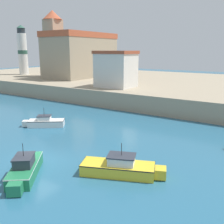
{
  "coord_description": "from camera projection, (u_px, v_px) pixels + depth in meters",
  "views": [
    {
      "loc": [
        15.57,
        -12.92,
        8.59
      ],
      "look_at": [
        0.22,
        10.29,
        2.0
      ],
      "focal_mm": 42.0,
      "sensor_mm": 36.0,
      "label": 1
    }
  ],
  "objects": [
    {
      "name": "ground_plane",
      "position": [
        38.0,
        161.0,
        20.82
      ],
      "size": [
        200.0,
        200.0,
        0.0
      ],
      "primitive_type": "plane",
      "color": "#28607F"
    },
    {
      "name": "quay_seawall",
      "position": [
        190.0,
        88.0,
        51.98
      ],
      "size": [
        120.0,
        40.0,
        2.57
      ],
      "primitive_type": "cube",
      "color": "gray",
      "rests_on": "ground"
    },
    {
      "name": "motorboat_green_2",
      "position": [
        25.0,
        169.0,
        18.15
      ],
      "size": [
        4.23,
        4.95,
        2.45
      ],
      "color": "#237A4C",
      "rests_on": "ground"
    },
    {
      "name": "motorboat_white_3",
      "position": [
        45.0,
        122.0,
        30.19
      ],
      "size": [
        4.52,
        3.75,
        2.19
      ],
      "color": "white",
      "rests_on": "ground"
    },
    {
      "name": "motorboat_yellow_4",
      "position": [
        121.0,
        167.0,
        18.43
      ],
      "size": [
        6.02,
        3.62,
        2.37
      ],
      "color": "yellow",
      "rests_on": "ground"
    },
    {
      "name": "church",
      "position": [
        78.0,
        53.0,
        59.71
      ],
      "size": [
        12.52,
        17.32,
        14.75
      ],
      "color": "gray",
      "rests_on": "quay_seawall"
    },
    {
      "name": "lighthouse",
      "position": [
        23.0,
        51.0,
        65.22
      ],
      "size": [
        2.32,
        2.32,
        12.03
      ],
      "color": "silver",
      "rests_on": "quay_seawall"
    },
    {
      "name": "harbor_shed_mid_row",
      "position": [
        116.0,
        69.0,
        43.21
      ],
      "size": [
        6.15,
        4.98,
        5.93
      ],
      "color": "silver",
      "rests_on": "quay_seawall"
    }
  ]
}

